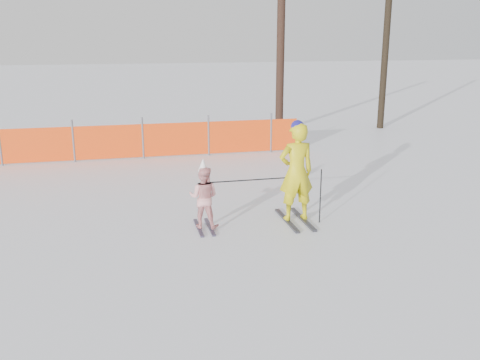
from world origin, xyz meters
name	(u,v)px	position (x,y,z in m)	size (l,w,h in m)	color
ground	(246,239)	(0.00, 0.00, 0.00)	(120.00, 120.00, 0.00)	white
adult	(296,172)	(1.20, 0.76, 1.03)	(0.74, 1.39, 2.05)	black
child	(204,197)	(-0.66, 0.75, 0.64)	(0.72, 0.97, 1.39)	black
ski_poles	(279,187)	(0.83, 0.68, 0.77)	(2.19, 0.22, 1.10)	black
safety_fence	(51,144)	(-4.09, 7.09, 0.56)	(14.87, 0.06, 1.25)	#595960
tree_trunks	(327,55)	(5.68, 10.54, 2.87)	(4.44, 0.46, 5.83)	black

